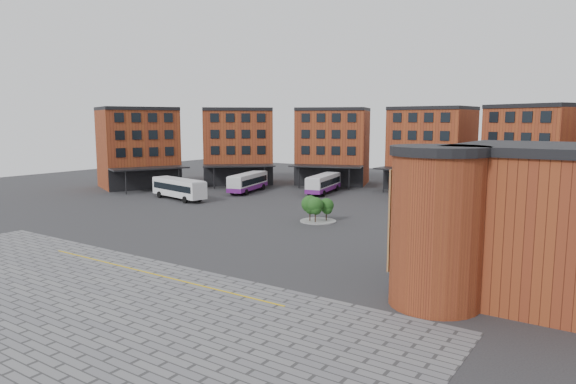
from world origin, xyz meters
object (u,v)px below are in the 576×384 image
Objects in this scene: bus_a at (179,187)px; bus_b at (248,182)px; bus_e at (462,201)px; bus_f at (534,210)px; bus_c at (324,183)px; bus_d at (425,191)px; blue_car at (419,278)px; tree_island at (316,207)px.

bus_a reaches higher than bus_b.
bus_b is 36.41m from bus_e.
bus_a is at bearing -134.85° from bus_f.
bus_c is 17.01m from bus_d.
bus_d is 42.61m from blue_car.
bus_b is (3.67, 12.58, -0.18)m from bus_a.
bus_e is 9.36m from bus_f.
bus_b is 1.15× the size of bus_d.
bus_d reaches higher than blue_car.
tree_island is 25.21m from bus_f.
bus_a is 49.83m from blue_car.
bus_e is at bearing -161.65° from bus_f.
bus_e is (40.06, 11.46, -0.04)m from bus_a.
blue_car is at bearing -41.15° from tree_island.
bus_e is 31.73m from blue_car.
bus_a is 49.80m from bus_f.
bus_e is (13.18, 14.72, 0.02)m from tree_island.
bus_b is at bearing -153.72° from bus_e.
bus_e is at bearing -23.54° from bus_d.
bus_c reaches higher than blue_car.
bus_f reaches higher than blue_car.
bus_c reaches higher than bus_d.
bus_a is 23.97m from bus_c.
bus_f is (49.02, 8.77, -0.01)m from bus_a.
bus_e is (36.39, -1.12, 0.15)m from bus_b.
bus_f reaches higher than tree_island.
bus_d is at bearing -179.74° from bus_f.
bus_f reaches higher than bus_e.
blue_car is (5.68, -31.20, -1.26)m from bus_e.
bus_d is at bearing 77.88° from tree_island.
bus_c is at bearing -27.27° from bus_a.
bus_f is (17.03, -11.81, 0.37)m from bus_d.
bus_a reaches higher than bus_d.
blue_car is (-3.29, -28.51, -1.29)m from bus_f.
bus_b is at bearing 145.68° from tree_island.
bus_a reaches higher than tree_island.
bus_e reaches higher than bus_a.
bus_a is 38.05m from bus_d.
bus_c is 0.96× the size of bus_f.
tree_island is 0.37× the size of bus_f.
blue_car is at bearing -52.06° from bus_b.
bus_b is 1.02× the size of bus_c.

